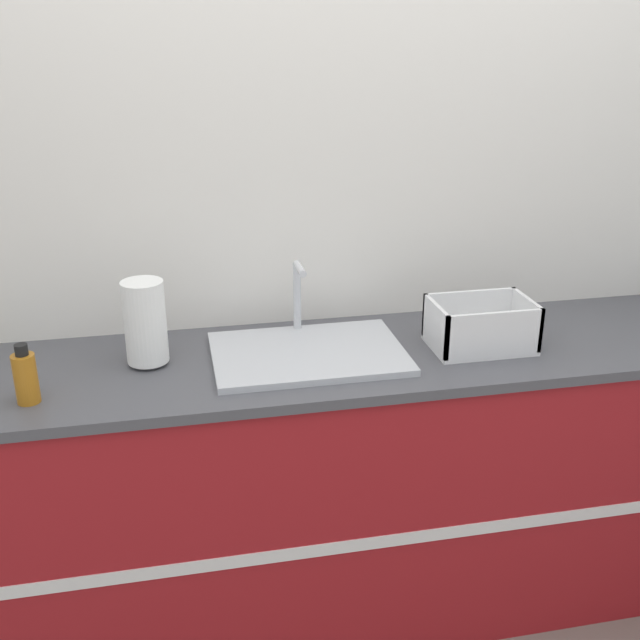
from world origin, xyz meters
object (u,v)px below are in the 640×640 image
paper_towel_roll (145,323)px  sink (308,351)px  bottle_amber (26,377)px  dish_rack (480,329)px

paper_towel_roll → sink: bearing=-4.8°
bottle_amber → sink: bearing=10.2°
dish_rack → bottle_amber: size_ratio=1.85×
sink → paper_towel_roll: bearing=175.2°
sink → bottle_amber: (-0.75, -0.14, 0.06)m
paper_towel_roll → dish_rack: size_ratio=0.84×
sink → dish_rack: bearing=-4.6°
sink → dish_rack: (0.52, -0.04, 0.04)m
dish_rack → bottle_amber: bearing=-175.7°
dish_rack → bottle_amber: bottle_amber is taller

